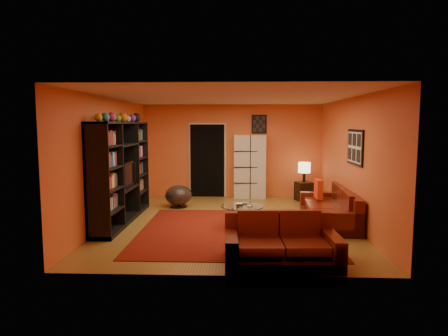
{
  "coord_description": "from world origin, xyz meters",
  "views": [
    {
      "loc": [
        0.19,
        -8.24,
        2.06
      ],
      "look_at": [
        -0.12,
        0.1,
        1.13
      ],
      "focal_mm": 32.0,
      "sensor_mm": 36.0,
      "label": 1
    }
  ],
  "objects_px": {
    "side_table": "(304,191)",
    "table_lamp": "(304,168)",
    "bowl_chair": "(178,195)",
    "sofa": "(332,209)",
    "tv": "(124,175)",
    "storage_cabinet": "(250,167)",
    "entertainment_unit": "(122,172)",
    "coffee_table": "(242,208)",
    "loveseat": "(280,243)"
  },
  "relations": [
    {
      "from": "entertainment_unit",
      "to": "tv",
      "type": "relative_size",
      "value": 3.19
    },
    {
      "from": "sofa",
      "to": "loveseat",
      "type": "height_order",
      "value": "same"
    },
    {
      "from": "tv",
      "to": "side_table",
      "type": "bearing_deg",
      "value": -59.82
    },
    {
      "from": "side_table",
      "to": "table_lamp",
      "type": "bearing_deg",
      "value": 0.0
    },
    {
      "from": "bowl_chair",
      "to": "tv",
      "type": "bearing_deg",
      "value": -122.77
    },
    {
      "from": "bowl_chair",
      "to": "side_table",
      "type": "bearing_deg",
      "value": 16.98
    },
    {
      "from": "entertainment_unit",
      "to": "loveseat",
      "type": "distance_m",
      "value": 4.0
    },
    {
      "from": "storage_cabinet",
      "to": "side_table",
      "type": "relative_size",
      "value": 3.51
    },
    {
      "from": "side_table",
      "to": "loveseat",
      "type": "bearing_deg",
      "value": -103.04
    },
    {
      "from": "bowl_chair",
      "to": "sofa",
      "type": "bearing_deg",
      "value": -22.8
    },
    {
      "from": "bowl_chair",
      "to": "storage_cabinet",
      "type": "bearing_deg",
      "value": 36.82
    },
    {
      "from": "tv",
      "to": "storage_cabinet",
      "type": "relative_size",
      "value": 0.54
    },
    {
      "from": "side_table",
      "to": "tv",
      "type": "bearing_deg",
      "value": -149.82
    },
    {
      "from": "sofa",
      "to": "coffee_table",
      "type": "bearing_deg",
      "value": -163.23
    },
    {
      "from": "storage_cabinet",
      "to": "sofa",
      "type": "bearing_deg",
      "value": -56.8
    },
    {
      "from": "entertainment_unit",
      "to": "loveseat",
      "type": "xyz_separation_m",
      "value": [
        3.09,
        -2.41,
        -0.77
      ]
    },
    {
      "from": "bowl_chair",
      "to": "side_table",
      "type": "relative_size",
      "value": 1.34
    },
    {
      "from": "entertainment_unit",
      "to": "bowl_chair",
      "type": "bearing_deg",
      "value": 56.14
    },
    {
      "from": "storage_cabinet",
      "to": "table_lamp",
      "type": "relative_size",
      "value": 3.29
    },
    {
      "from": "loveseat",
      "to": "side_table",
      "type": "distance_m",
      "value": 4.98
    },
    {
      "from": "entertainment_unit",
      "to": "coffee_table",
      "type": "height_order",
      "value": "entertainment_unit"
    },
    {
      "from": "entertainment_unit",
      "to": "table_lamp",
      "type": "relative_size",
      "value": 5.63
    },
    {
      "from": "entertainment_unit",
      "to": "sofa",
      "type": "height_order",
      "value": "entertainment_unit"
    },
    {
      "from": "storage_cabinet",
      "to": "bowl_chair",
      "type": "distance_m",
      "value": 2.33
    },
    {
      "from": "tv",
      "to": "side_table",
      "type": "xyz_separation_m",
      "value": [
        4.17,
        2.42,
        -0.74
      ]
    },
    {
      "from": "loveseat",
      "to": "bowl_chair",
      "type": "xyz_separation_m",
      "value": [
        -2.12,
        3.86,
        0.01
      ]
    },
    {
      "from": "tv",
      "to": "sofa",
      "type": "distance_m",
      "value": 4.42
    },
    {
      "from": "tv",
      "to": "loveseat",
      "type": "height_order",
      "value": "tv"
    },
    {
      "from": "bowl_chair",
      "to": "table_lamp",
      "type": "bearing_deg",
      "value": 16.98
    },
    {
      "from": "side_table",
      "to": "coffee_table",
      "type": "bearing_deg",
      "value": -120.36
    },
    {
      "from": "tv",
      "to": "storage_cabinet",
      "type": "bearing_deg",
      "value": -44.41
    },
    {
      "from": "storage_cabinet",
      "to": "bowl_chair",
      "type": "relative_size",
      "value": 2.63
    },
    {
      "from": "side_table",
      "to": "table_lamp",
      "type": "height_order",
      "value": "table_lamp"
    },
    {
      "from": "table_lamp",
      "to": "bowl_chair",
      "type": "bearing_deg",
      "value": -163.02
    },
    {
      "from": "loveseat",
      "to": "tv",
      "type": "bearing_deg",
      "value": 49.1
    },
    {
      "from": "sofa",
      "to": "table_lamp",
      "type": "bearing_deg",
      "value": 98.44
    },
    {
      "from": "tv",
      "to": "table_lamp",
      "type": "bearing_deg",
      "value": -59.82
    },
    {
      "from": "sofa",
      "to": "coffee_table",
      "type": "distance_m",
      "value": 1.93
    },
    {
      "from": "loveseat",
      "to": "side_table",
      "type": "height_order",
      "value": "loveseat"
    },
    {
      "from": "sofa",
      "to": "bowl_chair",
      "type": "xyz_separation_m",
      "value": [
        -3.44,
        1.45,
        0.01
      ]
    },
    {
      "from": "table_lamp",
      "to": "storage_cabinet",
      "type": "bearing_deg",
      "value": 165.93
    },
    {
      "from": "side_table",
      "to": "entertainment_unit",
      "type": "bearing_deg",
      "value": -149.95
    },
    {
      "from": "tv",
      "to": "side_table",
      "type": "distance_m",
      "value": 4.88
    },
    {
      "from": "coffee_table",
      "to": "entertainment_unit",
      "type": "bearing_deg",
      "value": 170.3
    },
    {
      "from": "entertainment_unit",
      "to": "table_lamp",
      "type": "xyz_separation_m",
      "value": [
        4.22,
        2.44,
        -0.17
      ]
    },
    {
      "from": "entertainment_unit",
      "to": "bowl_chair",
      "type": "xyz_separation_m",
      "value": [
        0.97,
        1.45,
        -0.76
      ]
    },
    {
      "from": "bowl_chair",
      "to": "loveseat",
      "type": "bearing_deg",
      "value": -61.21
    },
    {
      "from": "entertainment_unit",
      "to": "bowl_chair",
      "type": "relative_size",
      "value": 4.49
    },
    {
      "from": "storage_cabinet",
      "to": "coffee_table",
      "type": "bearing_deg",
      "value": -91.44
    },
    {
      "from": "loveseat",
      "to": "sofa",
      "type": "bearing_deg",
      "value": -31.04
    }
  ]
}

